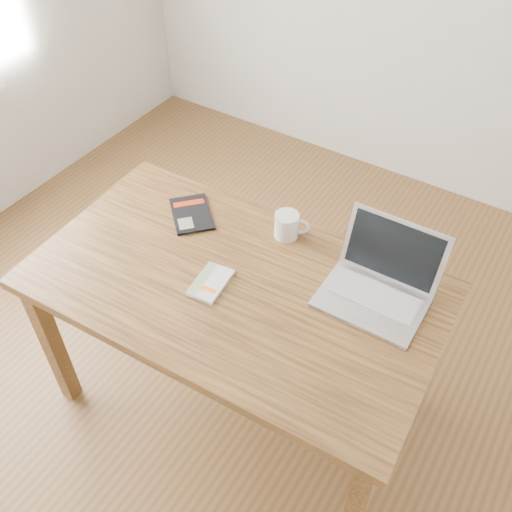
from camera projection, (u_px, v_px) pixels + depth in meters
The scene contains 6 objects.
room at pixel (223, 152), 1.45m from camera, with size 4.04×4.04×2.70m.
desk at pixel (235, 299), 2.01m from camera, with size 1.44×0.87×0.75m.
white_guidebook at pixel (210, 283), 1.94m from camera, with size 0.12×0.18×0.01m.
black_guidebook at pixel (192, 214), 2.20m from camera, with size 0.25×0.25×0.01m.
laptop at pixel (379, 283), 1.88m from camera, with size 0.34×0.31×0.24m.
coffee_mug at pixel (287, 225), 2.08m from camera, with size 0.13×0.09×0.10m.
Camera 1 is at (0.65, -0.98, 2.19)m, focal length 40.00 mm.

